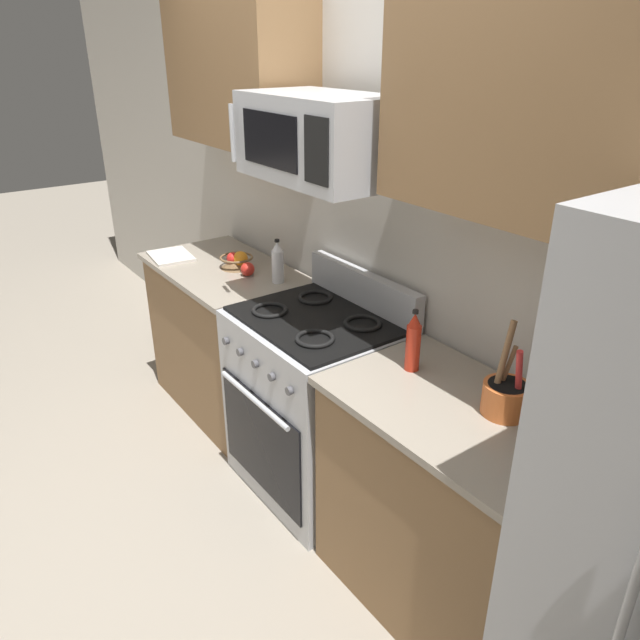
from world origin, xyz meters
name	(u,v)px	position (x,y,z in m)	size (l,w,h in m)	color
ground_plane	(203,533)	(0.00, 0.00, 0.00)	(16.00, 16.00, 0.00)	gray
wall_back	(382,225)	(0.00, 1.02, 1.30)	(8.00, 0.10, 2.60)	beige
counter_left	(228,338)	(-0.90, 0.64, 0.46)	(1.03, 0.62, 0.91)	olive
range_oven	(316,402)	(0.00, 0.65, 0.47)	(0.76, 0.66, 1.09)	#B2B5BA
counter_right	(445,505)	(0.86, 0.64, 0.46)	(0.94, 0.62, 0.91)	olive
microwave	(320,138)	(0.00, 0.67, 1.72)	(0.71, 0.44, 0.34)	#B2B5BA
upper_cabinets_left	(237,71)	(-0.91, 0.80, 1.93)	(1.02, 0.34, 0.72)	olive
upper_cabinets_right	(528,94)	(0.86, 0.80, 1.93)	(0.93, 0.34, 0.72)	olive
utensil_crock	(506,396)	(0.99, 0.74, 0.98)	(0.16, 0.16, 0.33)	#D1662D
fruit_basket	(237,261)	(-0.84, 0.70, 0.95)	(0.19, 0.19, 0.10)	brown
apple_loose	(248,269)	(-0.69, 0.69, 0.95)	(0.08, 0.08, 0.08)	red
cutting_board	(171,256)	(-1.23, 0.47, 0.92)	(0.29, 0.22, 0.02)	silver
bottle_hot_sauce	(413,342)	(0.58, 0.69, 1.03)	(0.06, 0.06, 0.25)	red
bottle_vinegar	(278,263)	(-0.52, 0.77, 1.02)	(0.06, 0.06, 0.24)	silver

